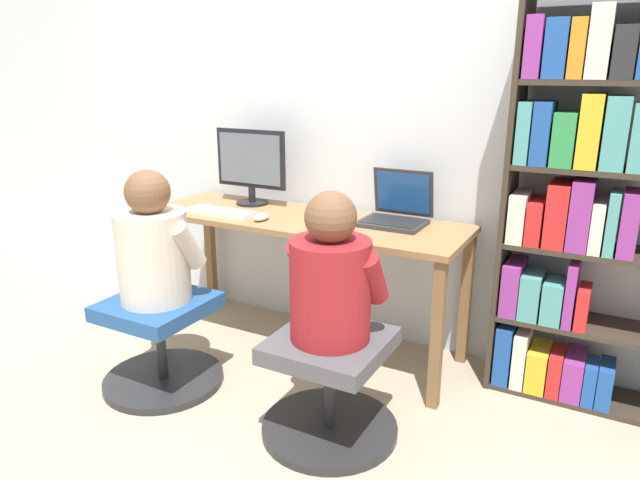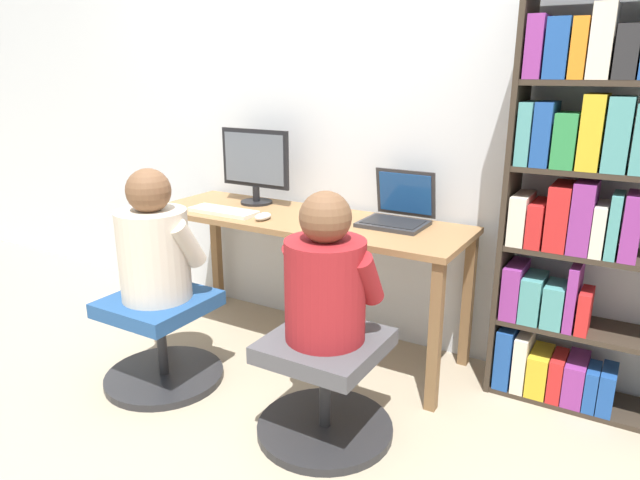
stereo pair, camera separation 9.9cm
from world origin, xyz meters
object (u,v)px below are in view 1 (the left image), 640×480
Objects in this scene: desktop_monitor at (251,165)px; laptop at (396,213)px; office_chair_left at (161,340)px; person_at_laptop at (331,278)px; keyboard at (220,212)px; office_chair_right at (330,384)px; person_at_monitor at (153,247)px; bookshelf at (583,210)px.

laptop is (0.88, -0.01, -0.17)m from desktop_monitor.
desktop_monitor is 1.09m from office_chair_left.
person_at_laptop is at bearing -40.10° from desktop_monitor.
desktop_monitor is 0.35m from keyboard.
person_at_laptop reaches higher than office_chair_right.
desktop_monitor is 0.78× the size of office_chair_left.
person_at_monitor is at bearing -177.64° from person_at_laptop.
keyboard is at bearing -170.56° from bookshelf.
person_at_monitor reaches higher than office_chair_right.
office_chair_left is 0.32× the size of bookshelf.
bookshelf is (1.73, 0.01, -0.06)m from desktop_monitor.
office_chair_left is (0.02, -0.53, -0.52)m from keyboard.
desktop_monitor is at bearing 90.56° from person_at_monitor.
keyboard is 0.52m from person_at_monitor.
office_chair_left is at bearing -89.44° from desktop_monitor.
office_chair_left is 2.02m from bookshelf.
office_chair_right is 0.93× the size of person_at_monitor.
desktop_monitor is 0.84m from person_at_monitor.
office_chair_left is at bearing -177.38° from person_at_laptop.
person_at_monitor reaches higher than office_chair_left.
keyboard reaches higher than office_chair_left.
laptop is 0.95m from office_chair_right.
person_at_laptop is (0.92, -0.48, -0.05)m from keyboard.
person_at_monitor is 0.90m from person_at_laptop.
keyboard is at bearing -92.29° from desktop_monitor.
bookshelf is at bearing 1.13° from laptop.
bookshelf is at bearing 25.26° from person_at_monitor.
person_at_laptop reaches higher than laptop.
keyboard is 0.65× the size of person_at_laptop.
laptop is at bearing 17.02° from keyboard.
office_chair_right is (0.91, -0.77, -0.73)m from desktop_monitor.
laptop is 1.31m from office_chair_left.
laptop is 1.18m from person_at_monitor.
person_at_laptop is (0.91, -0.76, -0.27)m from desktop_monitor.
office_chair_right is 1.31m from bookshelf.
desktop_monitor is at bearing 179.64° from laptop.
desktop_monitor reaches higher than keyboard.
office_chair_left is at bearing -87.94° from keyboard.
person_at_laptop is 1.15m from bookshelf.
bookshelf is (0.82, 0.77, 0.20)m from person_at_laptop.
laptop is 0.55× the size of office_chair_left.
bookshelf reaches higher than office_chair_left.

